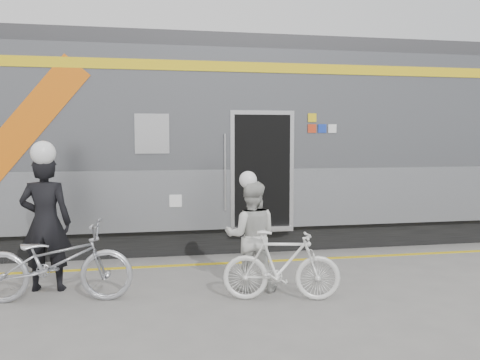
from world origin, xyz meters
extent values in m
plane|color=slate|center=(0.00, 0.00, 0.00)|extent=(90.00, 90.00, 0.00)
cube|color=black|center=(-1.17, 4.20, 0.25)|extent=(24.00, 2.70, 0.50)
cube|color=#9EA0A5|center=(-1.17, 4.20, 1.05)|extent=(24.00, 3.00, 1.10)
cube|color=#57595E|center=(-1.17, 4.20, 2.70)|extent=(24.00, 3.00, 2.20)
cube|color=#38383A|center=(-1.17, 4.20, 3.95)|extent=(24.00, 2.64, 0.30)
cube|color=gold|center=(-1.17, 2.69, 3.45)|extent=(24.00, 0.02, 0.18)
cube|color=#DC610C|center=(-2.97, 2.69, 2.50)|extent=(1.96, 0.01, 2.19)
cube|color=black|center=(-0.97, 2.69, 2.25)|extent=(0.55, 0.02, 0.65)
cube|color=black|center=(1.03, 2.90, 1.55)|extent=(1.05, 0.45, 2.10)
cube|color=silver|center=(1.03, 2.69, 1.55)|extent=(1.20, 0.02, 2.25)
cylinder|color=silver|center=(0.33, 2.67, 1.55)|extent=(0.04, 0.04, 1.40)
cube|color=silver|center=(1.03, 2.65, 0.52)|extent=(1.05, 0.25, 0.06)
cube|color=gold|center=(1.98, 2.69, 2.55)|extent=(0.16, 0.01, 0.16)
cube|color=red|center=(1.98, 2.69, 2.35)|extent=(0.16, 0.01, 0.16)
cube|color=#1834A0|center=(2.18, 2.69, 2.35)|extent=(0.16, 0.01, 0.16)
cube|color=silver|center=(2.38, 2.69, 2.35)|extent=(0.16, 0.01, 0.16)
cube|color=silver|center=(-0.57, 2.69, 1.05)|extent=(0.22, 0.01, 0.22)
cube|color=gold|center=(0.00, 2.15, 0.00)|extent=(24.00, 0.12, 0.01)
imported|color=black|center=(-2.51, 1.12, 0.98)|extent=(0.75, 0.54, 1.95)
imported|color=#B6B7BE|center=(-2.31, 0.57, 0.54)|extent=(2.11, 0.91, 1.07)
imported|color=beige|center=(0.37, 0.59, 0.78)|extent=(0.87, 0.74, 1.57)
imported|color=silver|center=(0.67, 0.04, 0.48)|extent=(1.64, 0.78, 0.95)
sphere|color=white|center=(-2.51, 1.12, 2.12)|extent=(0.34, 0.34, 0.34)
sphere|color=white|center=(0.37, 0.59, 1.69)|extent=(0.25, 0.25, 0.25)
camera|label=1|loc=(-1.15, -6.41, 2.20)|focal=38.00mm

